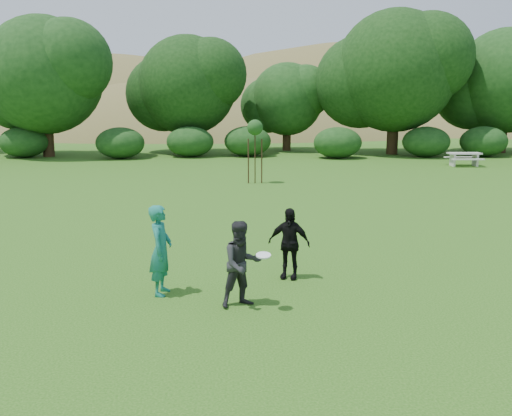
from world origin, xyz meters
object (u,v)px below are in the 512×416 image
at_px(picnic_table, 464,157).
at_px(player_grey, 242,264).
at_px(player_black, 289,243).
at_px(sapling, 255,129).
at_px(player_teal, 161,250).

bearing_deg(picnic_table, player_grey, -120.06).
bearing_deg(player_black, sapling, 109.36).
bearing_deg(player_black, player_teal, -142.19).
height_order(player_teal, sapling, sapling).
relative_size(player_teal, player_black, 1.16).
distance_m(player_black, sapling, 13.94).
bearing_deg(player_grey, picnic_table, 36.67).
bearing_deg(player_teal, picnic_table, -27.13).
relative_size(player_teal, player_grey, 1.11).
xyz_separation_m(player_grey, picnic_table, (12.60, 21.77, -0.28)).
xyz_separation_m(player_black, sapling, (-0.37, 13.84, 1.66)).
bearing_deg(sapling, player_teal, -98.46).
relative_size(player_teal, sapling, 0.62).
xyz_separation_m(player_teal, player_grey, (1.57, -0.70, -0.08)).
bearing_deg(player_teal, sapling, -1.68).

